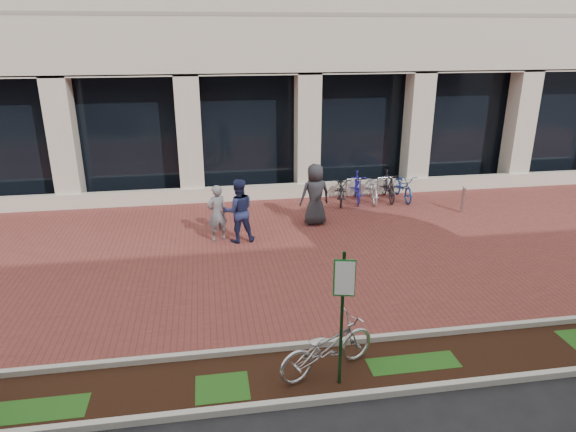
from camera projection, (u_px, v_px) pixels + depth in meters
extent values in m
plane|color=black|center=(269.00, 251.00, 13.59)|extent=(120.00, 120.00, 0.00)
cube|color=brown|center=(269.00, 251.00, 13.59)|extent=(40.00, 9.00, 0.01)
cube|color=black|center=(307.00, 374.00, 8.72)|extent=(40.00, 1.50, 0.01)
cube|color=#B5B4AB|center=(299.00, 346.00, 9.40)|extent=(40.00, 0.12, 0.12)
cube|color=#B5B4AB|center=(317.00, 400.00, 8.00)|extent=(40.00, 0.12, 0.12)
cube|color=black|center=(248.00, 133.00, 18.08)|extent=(40.00, 0.15, 4.20)
cube|color=beige|center=(252.00, 193.00, 17.69)|extent=(40.00, 0.25, 0.50)
cube|color=beige|center=(250.00, 137.00, 17.43)|extent=(0.80, 0.80, 4.20)
cube|color=#133416|center=(342.00, 321.00, 8.09)|extent=(0.05, 0.05, 2.38)
cube|color=#1B6F28|center=(344.00, 278.00, 7.80)|extent=(0.34, 0.02, 0.62)
cube|color=white|center=(344.00, 278.00, 7.79)|extent=(0.30, 0.01, 0.56)
imported|color=#B6B5BA|center=(327.00, 346.00, 8.63)|extent=(1.99, 1.32, 0.99)
imported|color=slate|center=(217.00, 213.00, 14.04)|extent=(0.68, 0.58, 1.60)
imported|color=#1D234A|center=(238.00, 211.00, 13.95)|extent=(0.93, 0.76, 1.78)
imported|color=#27272B|center=(315.00, 195.00, 15.22)|extent=(0.99, 0.73, 1.85)
cylinder|color=#AEAEB3|center=(463.00, 201.00, 16.36)|extent=(0.11, 0.11, 0.78)
sphere|color=#AEAEB3|center=(464.00, 188.00, 16.21)|extent=(0.12, 0.12, 0.12)
imported|color=black|center=(341.00, 189.00, 17.35)|extent=(1.01, 1.84, 0.92)
imported|color=navy|center=(357.00, 187.00, 17.41)|extent=(0.80, 1.75, 1.02)
imported|color=silver|center=(373.00, 188.00, 17.51)|extent=(0.85, 1.81, 0.92)
imported|color=black|center=(388.00, 186.00, 17.58)|extent=(0.63, 1.73, 1.02)
imported|color=navy|center=(403.00, 186.00, 17.68)|extent=(0.67, 1.76, 0.92)
cylinder|color=#AEAEB3|center=(373.00, 189.00, 17.53)|extent=(0.04, 0.04, 0.80)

